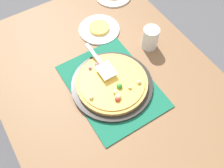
# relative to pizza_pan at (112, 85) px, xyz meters

# --- Properties ---
(ground_plane) EXTENTS (8.00, 8.00, 0.00)m
(ground_plane) POSITION_rel_pizza_pan_xyz_m (0.00, 0.00, -0.76)
(ground_plane) COLOR #4C4C51
(dining_table) EXTENTS (1.40, 1.00, 0.75)m
(dining_table) POSITION_rel_pizza_pan_xyz_m (0.00, 0.00, -0.12)
(dining_table) COLOR brown
(dining_table) RESTS_ON ground_plane
(placemat) EXTENTS (0.48, 0.36, 0.01)m
(placemat) POSITION_rel_pizza_pan_xyz_m (0.00, 0.00, -0.01)
(placemat) COLOR #145B42
(placemat) RESTS_ON dining_table
(pizza_pan) EXTENTS (0.38, 0.38, 0.01)m
(pizza_pan) POSITION_rel_pizza_pan_xyz_m (0.00, 0.00, 0.00)
(pizza_pan) COLOR black
(pizza_pan) RESTS_ON placemat
(pizza) EXTENTS (0.33, 0.33, 0.05)m
(pizza) POSITION_rel_pizza_pan_xyz_m (0.00, -0.00, 0.02)
(pizza) COLOR tan
(pizza) RESTS_ON pizza_pan
(plate_far_right) EXTENTS (0.22, 0.22, 0.01)m
(plate_far_right) POSITION_rel_pizza_pan_xyz_m (-0.34, 0.13, -0.01)
(plate_far_right) COLOR white
(plate_far_right) RESTS_ON dining_table
(served_slice_right) EXTENTS (0.11, 0.11, 0.02)m
(served_slice_right) POSITION_rel_pizza_pan_xyz_m (-0.34, 0.13, 0.01)
(served_slice_right) COLOR #EAB747
(served_slice_right) RESTS_ON plate_far_right
(cup_near) EXTENTS (0.08, 0.08, 0.12)m
(cup_near) POSITION_rel_pizza_pan_xyz_m (-0.11, 0.29, 0.05)
(cup_near) COLOR white
(cup_near) RESTS_ON dining_table
(pizza_server) EXTENTS (0.23, 0.07, 0.01)m
(pizza_server) POSITION_rel_pizza_pan_xyz_m (-0.10, 0.00, 0.06)
(pizza_server) COLOR silver
(pizza_server) RESTS_ON pizza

